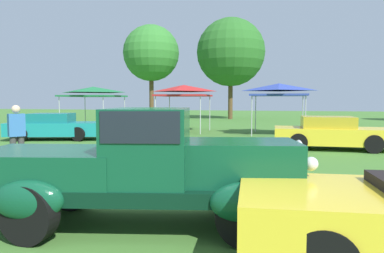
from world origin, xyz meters
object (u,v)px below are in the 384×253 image
object	(u,v)px
feature_pickup_truck	(143,166)
spectator_between_cars	(17,134)
show_car_teal	(55,127)
canopy_tent_right_field	(279,89)
canopy_tent_left_field	(93,91)
canopy_tent_center_field	(184,90)
show_car_yellow	(331,133)

from	to	relation	value
feature_pickup_truck	spectator_between_cars	world-z (taller)	feature_pickup_truck
show_car_teal	canopy_tent_right_field	distance (m)	11.38
canopy_tent_left_field	canopy_tent_right_field	size ratio (longest dim) A/B	1.17
feature_pickup_truck	show_car_teal	bearing A→B (deg)	130.50
show_car_teal	canopy_tent_center_field	distance (m)	7.50
feature_pickup_truck	canopy_tent_center_field	size ratio (longest dim) A/B	1.69
canopy_tent_center_field	canopy_tent_right_field	xyz separation A→B (m)	(5.36, -0.50, 0.00)
feature_pickup_truck	canopy_tent_left_field	size ratio (longest dim) A/B	1.43
feature_pickup_truck	canopy_tent_right_field	bearing A→B (deg)	83.47
spectator_between_cars	feature_pickup_truck	bearing A→B (deg)	-33.82
show_car_yellow	spectator_between_cars	size ratio (longest dim) A/B	2.47
feature_pickup_truck	canopy_tent_right_field	distance (m)	15.01
spectator_between_cars	canopy_tent_right_field	world-z (taller)	canopy_tent_right_field
canopy_tent_left_field	canopy_tent_center_field	bearing A→B (deg)	-10.08
show_car_yellow	spectator_between_cars	world-z (taller)	spectator_between_cars
canopy_tent_center_field	spectator_between_cars	bearing A→B (deg)	-96.01
feature_pickup_truck	canopy_tent_center_field	distance (m)	15.84
feature_pickup_truck	canopy_tent_right_field	world-z (taller)	canopy_tent_right_field
show_car_teal	spectator_between_cars	size ratio (longest dim) A/B	2.65
show_car_yellow	canopy_tent_center_field	distance (m)	9.66
feature_pickup_truck	spectator_between_cars	xyz separation A→B (m)	(-4.93, 3.30, 0.04)
show_car_teal	canopy_tent_right_field	size ratio (longest dim) A/B	1.56
show_car_teal	canopy_tent_left_field	distance (m)	7.22
show_car_yellow	canopy_tent_right_field	size ratio (longest dim) A/B	1.45
show_car_yellow	canopy_tent_center_field	xyz separation A→B (m)	(-7.33, 6.02, 1.82)
show_car_teal	canopy_tent_right_field	xyz separation A→B (m)	(10.01, 5.10, 1.82)
spectator_between_cars	canopy_tent_left_field	size ratio (longest dim) A/B	0.50
show_car_yellow	canopy_tent_left_field	bearing A→B (deg)	152.55
canopy_tent_left_field	canopy_tent_center_field	distance (m)	6.57
canopy_tent_left_field	canopy_tent_right_field	bearing A→B (deg)	-7.95
spectator_between_cars	canopy_tent_left_field	distance (m)	14.25
canopy_tent_right_field	spectator_between_cars	bearing A→B (deg)	-119.88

